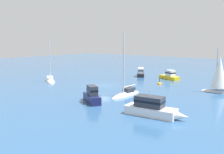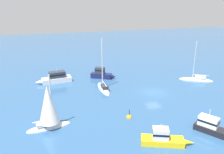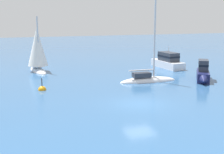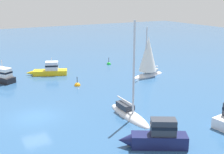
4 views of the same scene
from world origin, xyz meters
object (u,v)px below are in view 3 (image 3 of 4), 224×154
Objects in this scene: ketch at (148,80)px; yacht at (37,52)px; motor_cruiser at (203,73)px; launch at (167,61)px; mooring_buoy at (42,90)px.

ketch is 1.30× the size of yacht.
motor_cruiser is 20.52m from yacht.
launch reaches higher than mooring_buoy.
mooring_buoy is (17.76, 8.52, -0.87)m from launch.
yacht is at bearing 138.04° from ketch.
ketch is at bearing -177.10° from mooring_buoy.
mooring_buoy is at bearing -176.46° from ketch.
ketch is 6.24m from motor_cruiser.
ketch reaches higher than launch.
ketch is 15.02m from yacht.
yacht is at bearing 76.41° from launch.
launch is 0.94× the size of yacht.
motor_cruiser is at bearing -12.11° from ketch.
ketch is 11.45m from mooring_buoy.
launch is 17.45m from yacht.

